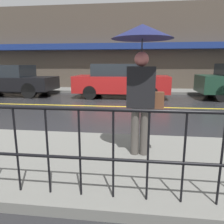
# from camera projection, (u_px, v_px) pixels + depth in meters

# --- Properties ---
(ground_plane) EXTENTS (80.00, 80.00, 0.00)m
(ground_plane) POSITION_uv_depth(u_px,v_px,m) (103.00, 106.00, 8.33)
(ground_plane) COLOR #262628
(sidewalk_near) EXTENTS (28.00, 2.49, 0.13)m
(sidewalk_near) POSITION_uv_depth(u_px,v_px,m) (54.00, 159.00, 3.53)
(sidewalk_near) COLOR slate
(sidewalk_near) RESTS_ON ground_plane
(sidewalk_far) EXTENTS (28.00, 1.81, 0.13)m
(sidewalk_far) POSITION_uv_depth(u_px,v_px,m) (116.00, 90.00, 12.78)
(sidewalk_far) COLOR slate
(sidewalk_far) RESTS_ON ground_plane
(lane_marking) EXTENTS (25.20, 0.12, 0.01)m
(lane_marking) POSITION_uv_depth(u_px,v_px,m) (103.00, 106.00, 8.33)
(lane_marking) COLOR gold
(lane_marking) RESTS_ON ground_plane
(building_storefront) EXTENTS (28.00, 0.85, 5.04)m
(building_storefront) POSITION_uv_depth(u_px,v_px,m) (118.00, 48.00, 13.25)
(building_storefront) COLOR #4C4238
(building_storefront) RESTS_ON ground_plane
(railing_foreground) EXTENTS (12.00, 0.04, 1.00)m
(railing_foreground) POSITION_uv_depth(u_px,v_px,m) (16.00, 139.00, 2.42)
(railing_foreground) COLOR black
(railing_foreground) RESTS_ON sidewalk_near
(pedestrian) EXTENTS (0.91, 0.91, 2.01)m
(pedestrian) POSITION_uv_depth(u_px,v_px,m) (142.00, 58.00, 3.25)
(pedestrian) COLOR #4C4742
(pedestrian) RESTS_ON sidewalk_near
(car_black) EXTENTS (4.47, 1.88, 1.53)m
(car_black) POSITION_uv_depth(u_px,v_px,m) (10.00, 80.00, 11.12)
(car_black) COLOR black
(car_black) RESTS_ON ground_plane
(car_red) EXTENTS (4.43, 1.85, 1.59)m
(car_red) POSITION_uv_depth(u_px,v_px,m) (121.00, 81.00, 10.43)
(car_red) COLOR maroon
(car_red) RESTS_ON ground_plane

